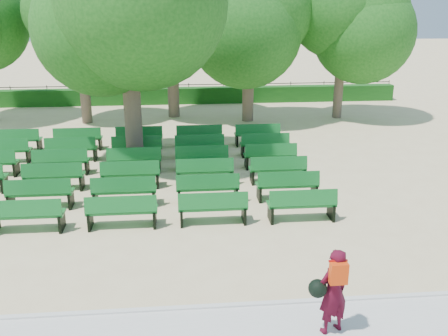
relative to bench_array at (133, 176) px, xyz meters
name	(u,v)px	position (x,y,z in m)	size (l,w,h in m)	color
ground	(169,193)	(1.23, -1.39, -0.09)	(120.00, 120.00, 0.00)	beige
curb	(166,310)	(1.23, -7.64, -0.04)	(30.00, 0.12, 0.10)	silver
hedge	(172,96)	(1.23, 12.61, 0.36)	(26.00, 0.70, 0.90)	#165116
fence	(172,102)	(1.23, 13.01, -0.09)	(26.00, 0.10, 1.02)	black
tree_line	(171,119)	(1.23, 8.61, -0.09)	(21.80, 6.80, 7.04)	#1E5F1A
bench_array	(133,176)	(0.00, 0.00, 0.00)	(1.85, 0.61, 1.16)	#126725
tree_among	(127,23)	(-0.02, 1.58, 4.83)	(5.55, 5.55, 7.45)	brown
person	(332,290)	(4.16, -8.57, 0.80)	(0.81, 0.58, 1.62)	#44091B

